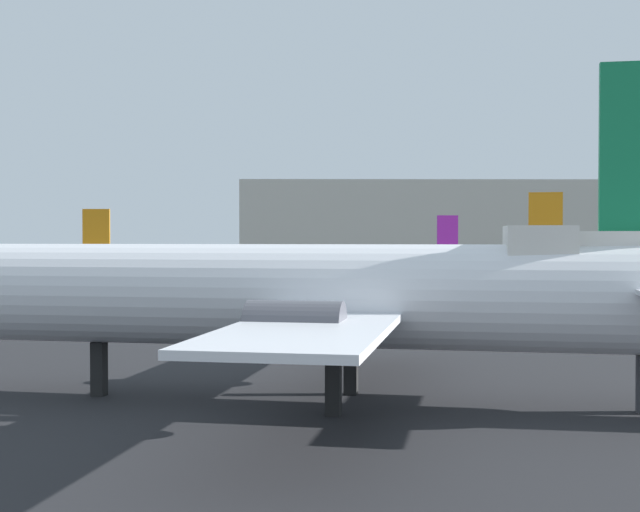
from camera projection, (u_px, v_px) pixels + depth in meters
The scene contains 3 objects.
airplane_at_gate at pixel (316, 296), 31.97m from camera, with size 34.75×25.53×12.33m.
airplane_far_right at pixel (365, 270), 93.62m from camera, with size 25.62×21.15×8.71m.
terminal_building at pixel (443, 229), 147.72m from camera, with size 68.40×23.16×15.56m, color beige.
Camera 1 is at (-4.03, -10.86, 6.20)m, focal length 48.11 mm.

